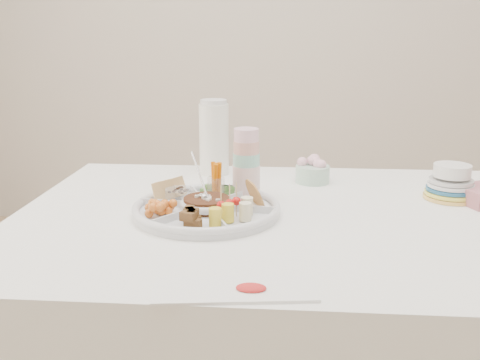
# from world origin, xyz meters

# --- Properties ---
(wall_back) EXTENTS (4.00, 0.02, 2.70)m
(wall_back) POSITION_xyz_m (0.00, 2.00, 1.35)
(wall_back) COLOR beige
(wall_back) RESTS_ON ground
(dining_table) EXTENTS (1.52, 1.02, 0.76)m
(dining_table) POSITION_xyz_m (0.00, 0.00, 0.38)
(dining_table) COLOR white
(dining_table) RESTS_ON floor
(party_tray) EXTENTS (0.43, 0.43, 0.04)m
(party_tray) POSITION_xyz_m (-0.25, -0.02, 0.78)
(party_tray) COLOR white
(party_tray) RESTS_ON dining_table
(bean_dip) EXTENTS (0.14, 0.14, 0.04)m
(bean_dip) POSITION_xyz_m (-0.25, -0.02, 0.79)
(bean_dip) COLOR #48260F
(bean_dip) RESTS_ON party_tray
(tortillas) EXTENTS (0.12, 0.12, 0.06)m
(tortillas) POSITION_xyz_m (-0.13, 0.03, 0.80)
(tortillas) COLOR #AC712E
(tortillas) RESTS_ON party_tray
(carrot_cucumber) EXTENTS (0.11, 0.11, 0.09)m
(carrot_cucumber) POSITION_xyz_m (-0.23, 0.11, 0.82)
(carrot_cucumber) COLOR #DD6800
(carrot_cucumber) RESTS_ON party_tray
(pita_raisins) EXTENTS (0.12, 0.12, 0.06)m
(pita_raisins) POSITION_xyz_m (-0.35, 0.06, 0.80)
(pita_raisins) COLOR #EAC47D
(pita_raisins) RESTS_ON party_tray
(cherries) EXTENTS (0.11, 0.11, 0.04)m
(cherries) POSITION_xyz_m (-0.37, -0.07, 0.79)
(cherries) COLOR orange
(cherries) RESTS_ON party_tray
(granola_chunks) EXTENTS (0.11, 0.11, 0.04)m
(granola_chunks) POSITION_xyz_m (-0.27, -0.15, 0.79)
(granola_chunks) COLOR brown
(granola_chunks) RESTS_ON party_tray
(banana_tomato) EXTENTS (0.11, 0.11, 0.08)m
(banana_tomato) POSITION_xyz_m (-0.15, -0.10, 0.82)
(banana_tomato) COLOR #DBC17A
(banana_tomato) RESTS_ON party_tray
(cup_stack) EXTENTS (0.08, 0.08, 0.22)m
(cup_stack) POSITION_xyz_m (-0.16, 0.13, 0.87)
(cup_stack) COLOR silver
(cup_stack) RESTS_ON dining_table
(thermos) EXTENTS (0.12, 0.12, 0.26)m
(thermos) POSITION_xyz_m (-0.28, 0.40, 0.89)
(thermos) COLOR white
(thermos) RESTS_ON dining_table
(flower_bowl) EXTENTS (0.12, 0.12, 0.08)m
(flower_bowl) POSITION_xyz_m (0.04, 0.32, 0.80)
(flower_bowl) COLOR #9FC6B1
(flower_bowl) RESTS_ON dining_table
(plate_stack) EXTENTS (0.19, 0.19, 0.09)m
(plate_stack) POSITION_xyz_m (0.43, 0.17, 0.81)
(plate_stack) COLOR yellow
(plate_stack) RESTS_ON dining_table
(placemat) EXTENTS (0.31, 0.14, 0.01)m
(placemat) POSITION_xyz_m (-0.14, -0.45, 0.76)
(placemat) COLOR white
(placemat) RESTS_ON dining_table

